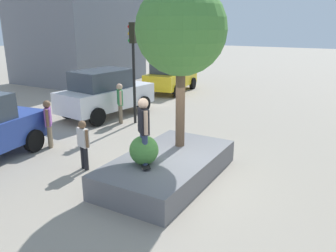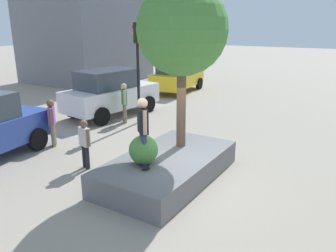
{
  "view_description": "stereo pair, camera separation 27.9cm",
  "coord_description": "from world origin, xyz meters",
  "px_view_note": "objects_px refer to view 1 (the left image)",
  "views": [
    {
      "loc": [
        -7.75,
        -4.24,
        4.28
      ],
      "look_at": [
        -0.01,
        0.21,
        1.58
      ],
      "focal_mm": 36.19,
      "sensor_mm": 36.0,
      "label": 1
    },
    {
      "loc": [
        -7.61,
        -4.48,
        4.28
      ],
      "look_at": [
        -0.01,
        0.21,
        1.58
      ],
      "focal_mm": 36.19,
      "sensor_mm": 36.0,
      "label": 2
    }
  ],
  "objects_px": {
    "planter_ledge": "(168,167)",
    "skateboarder": "(144,126)",
    "taxi_cab": "(171,75)",
    "pedestrian_crossing": "(48,120)",
    "passerby_with_bag": "(83,142)",
    "plaza_tree": "(181,30)",
    "police_car": "(105,93)",
    "skateboard": "(144,164)",
    "traffic_light_corner": "(133,56)",
    "bystander_watching": "(120,101)"
  },
  "relations": [
    {
      "from": "bystander_watching",
      "to": "passerby_with_bag",
      "type": "bearing_deg",
      "value": -154.89
    },
    {
      "from": "skateboard",
      "to": "taxi_cab",
      "type": "xyz_separation_m",
      "value": [
        12.2,
        6.07,
        0.34
      ]
    },
    {
      "from": "plaza_tree",
      "to": "pedestrian_crossing",
      "type": "xyz_separation_m",
      "value": [
        -0.83,
        4.84,
        -3.1
      ]
    },
    {
      "from": "plaza_tree",
      "to": "planter_ledge",
      "type": "bearing_deg",
      "value": -172.21
    },
    {
      "from": "skateboarder",
      "to": "pedestrian_crossing",
      "type": "distance_m",
      "value": 4.92
    },
    {
      "from": "taxi_cab",
      "to": "skateboarder",
      "type": "bearing_deg",
      "value": -153.57
    },
    {
      "from": "planter_ledge",
      "to": "taxi_cab",
      "type": "height_order",
      "value": "taxi_cab"
    },
    {
      "from": "plaza_tree",
      "to": "skateboard",
      "type": "distance_m",
      "value": 3.83
    },
    {
      "from": "skateboard",
      "to": "pedestrian_crossing",
      "type": "height_order",
      "value": "pedestrian_crossing"
    },
    {
      "from": "traffic_light_corner",
      "to": "bystander_watching",
      "type": "xyz_separation_m",
      "value": [
        -0.34,
        0.54,
        -1.94
      ]
    },
    {
      "from": "skateboarder",
      "to": "taxi_cab",
      "type": "xyz_separation_m",
      "value": [
        12.2,
        6.07,
        -0.68
      ]
    },
    {
      "from": "pedestrian_crossing",
      "to": "plaza_tree",
      "type": "bearing_deg",
      "value": -80.31
    },
    {
      "from": "skateboarder",
      "to": "passerby_with_bag",
      "type": "relative_size",
      "value": 1.14
    },
    {
      "from": "skateboard",
      "to": "traffic_light_corner",
      "type": "bearing_deg",
      "value": 37.59
    },
    {
      "from": "police_car",
      "to": "taxi_cab",
      "type": "height_order",
      "value": "police_car"
    },
    {
      "from": "planter_ledge",
      "to": "traffic_light_corner",
      "type": "relative_size",
      "value": 1.02
    },
    {
      "from": "passerby_with_bag",
      "to": "pedestrian_crossing",
      "type": "relative_size",
      "value": 0.9
    },
    {
      "from": "planter_ledge",
      "to": "police_car",
      "type": "xyz_separation_m",
      "value": [
        4.57,
        6.08,
        0.79
      ]
    },
    {
      "from": "taxi_cab",
      "to": "passerby_with_bag",
      "type": "distance_m",
      "value": 12.61
    },
    {
      "from": "bystander_watching",
      "to": "pedestrian_crossing",
      "type": "bearing_deg",
      "value": 175.45
    },
    {
      "from": "traffic_light_corner",
      "to": "pedestrian_crossing",
      "type": "xyz_separation_m",
      "value": [
        -4.08,
        0.83,
        -1.97
      ]
    },
    {
      "from": "police_car",
      "to": "skateboard",
      "type": "bearing_deg",
      "value": -132.88
    },
    {
      "from": "passerby_with_bag",
      "to": "skateboarder",
      "type": "bearing_deg",
      "value": -94.11
    },
    {
      "from": "skateboard",
      "to": "taxi_cab",
      "type": "height_order",
      "value": "taxi_cab"
    },
    {
      "from": "passerby_with_bag",
      "to": "bystander_watching",
      "type": "height_order",
      "value": "bystander_watching"
    },
    {
      "from": "police_car",
      "to": "passerby_with_bag",
      "type": "distance_m",
      "value": 6.37
    },
    {
      "from": "plaza_tree",
      "to": "skateboarder",
      "type": "bearing_deg",
      "value": 177.26
    },
    {
      "from": "skateboard",
      "to": "pedestrian_crossing",
      "type": "distance_m",
      "value": 4.87
    },
    {
      "from": "taxi_cab",
      "to": "pedestrian_crossing",
      "type": "height_order",
      "value": "taxi_cab"
    },
    {
      "from": "plaza_tree",
      "to": "taxi_cab",
      "type": "relative_size",
      "value": 1.0
    },
    {
      "from": "skateboard",
      "to": "traffic_light_corner",
      "type": "xyz_separation_m",
      "value": [
        5.09,
        3.92,
        2.24
      ]
    },
    {
      "from": "skateboard",
      "to": "passerby_with_bag",
      "type": "xyz_separation_m",
      "value": [
        0.17,
        2.31,
        0.16
      ]
    },
    {
      "from": "plaza_tree",
      "to": "pedestrian_crossing",
      "type": "height_order",
      "value": "plaza_tree"
    },
    {
      "from": "pedestrian_crossing",
      "to": "taxi_cab",
      "type": "bearing_deg",
      "value": 6.68
    },
    {
      "from": "skateboard",
      "to": "police_car",
      "type": "height_order",
      "value": "police_car"
    },
    {
      "from": "traffic_light_corner",
      "to": "pedestrian_crossing",
      "type": "height_order",
      "value": "traffic_light_corner"
    },
    {
      "from": "skateboard",
      "to": "bystander_watching",
      "type": "distance_m",
      "value": 6.52
    },
    {
      "from": "planter_ledge",
      "to": "police_car",
      "type": "bearing_deg",
      "value": 53.06
    },
    {
      "from": "planter_ledge",
      "to": "skateboarder",
      "type": "xyz_separation_m",
      "value": [
        -0.87,
        0.22,
        1.42
      ]
    },
    {
      "from": "pedestrian_crossing",
      "to": "traffic_light_corner",
      "type": "bearing_deg",
      "value": -11.56
    },
    {
      "from": "skateboarder",
      "to": "bystander_watching",
      "type": "distance_m",
      "value": 6.55
    },
    {
      "from": "police_car",
      "to": "skateboarder",
      "type": "bearing_deg",
      "value": -132.88
    },
    {
      "from": "traffic_light_corner",
      "to": "bystander_watching",
      "type": "bearing_deg",
      "value": 122.51
    },
    {
      "from": "skateboard",
      "to": "bystander_watching",
      "type": "xyz_separation_m",
      "value": [
        4.75,
        4.46,
        0.3
      ]
    },
    {
      "from": "planter_ledge",
      "to": "plaza_tree",
      "type": "xyz_separation_m",
      "value": [
        0.96,
        0.13,
        3.76
      ]
    },
    {
      "from": "skateboard",
      "to": "police_car",
      "type": "xyz_separation_m",
      "value": [
        5.45,
        5.86,
        0.39
      ]
    },
    {
      "from": "skateboarder",
      "to": "plaza_tree",
      "type": "bearing_deg",
      "value": -2.74
    },
    {
      "from": "planter_ledge",
      "to": "skateboarder",
      "type": "relative_size",
      "value": 2.52
    },
    {
      "from": "passerby_with_bag",
      "to": "pedestrian_crossing",
      "type": "distance_m",
      "value": 2.59
    },
    {
      "from": "skateboard",
      "to": "skateboarder",
      "type": "relative_size",
      "value": 0.42
    }
  ]
}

